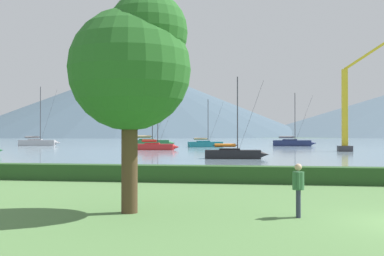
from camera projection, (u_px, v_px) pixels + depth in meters
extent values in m
cube|color=gray|center=(286.00, 142.00, 149.03)|extent=(320.00, 246.00, 0.00)
cube|color=#284C23|center=(357.00, 176.00, 24.70)|extent=(80.00, 1.20, 0.88)
cube|color=#236B38|center=(149.00, 143.00, 98.52)|extent=(8.42, 4.41, 1.26)
cone|color=#236B38|center=(172.00, 143.00, 98.77)|extent=(1.57, 1.34, 1.07)
cube|color=#206032|center=(147.00, 141.00, 98.50)|extent=(3.32, 2.52, 0.80)
cylinder|color=#333338|center=(152.00, 118.00, 98.61)|extent=(0.16, 0.16, 9.86)
cylinder|color=#333338|center=(143.00, 137.00, 98.47)|extent=(3.55, 0.91, 0.14)
cylinder|color=tan|center=(143.00, 137.00, 98.47)|extent=(3.10, 1.15, 0.50)
cylinder|color=#333338|center=(162.00, 120.00, 98.71)|extent=(3.73, 0.85, 9.38)
cube|color=navy|center=(292.00, 143.00, 99.97)|extent=(7.64, 2.93, 1.18)
cone|color=navy|center=(313.00, 143.00, 99.47)|extent=(1.34, 1.07, 1.01)
cube|color=#1B2449|center=(290.00, 141.00, 100.03)|extent=(2.88, 1.94, 0.75)
cylinder|color=#333338|center=(295.00, 118.00, 99.95)|extent=(0.15, 0.15, 10.20)
cylinder|color=#333338|center=(287.00, 137.00, 100.11)|extent=(3.39, 0.29, 0.13)
cylinder|color=gray|center=(287.00, 137.00, 100.11)|extent=(2.90, 0.61, 0.47)
cylinder|color=#333338|center=(304.00, 119.00, 99.75)|extent=(3.58, 0.20, 9.70)
cube|color=#19707A|center=(205.00, 144.00, 92.65)|extent=(6.74, 4.17, 1.00)
cone|color=#19707A|center=(224.00, 144.00, 93.28)|extent=(1.31, 1.17, 0.85)
cube|color=#16646E|center=(203.00, 142.00, 92.59)|extent=(2.74, 2.23, 0.64)
cylinder|color=#333338|center=(208.00, 122.00, 92.79)|extent=(0.13, 0.13, 8.49)
cylinder|color=#333338|center=(201.00, 139.00, 92.50)|extent=(2.75, 1.05, 0.11)
cylinder|color=tan|center=(201.00, 139.00, 92.50)|extent=(2.44, 1.19, 0.40)
cylinder|color=#333338|center=(216.00, 123.00, 93.05)|extent=(2.87, 1.03, 8.08)
cube|color=black|center=(233.00, 154.00, 50.17)|extent=(5.76, 2.40, 0.88)
cone|color=black|center=(264.00, 154.00, 49.93)|extent=(1.02, 0.83, 0.75)
cube|color=black|center=(230.00, 151.00, 50.20)|extent=(2.19, 1.52, 0.56)
cylinder|color=#333338|center=(237.00, 115.00, 50.18)|extent=(0.11, 0.11, 7.90)
cylinder|color=#333338|center=(225.00, 145.00, 50.24)|extent=(2.53, 0.31, 0.10)
cylinder|color=orange|center=(225.00, 145.00, 50.24)|extent=(2.17, 0.54, 0.35)
cylinder|color=#333338|center=(251.00, 117.00, 50.08)|extent=(2.66, 0.25, 7.51)
cube|color=#9E9EA3|center=(37.00, 143.00, 104.70)|extent=(7.80, 4.43, 1.16)
cone|color=#9E9EA3|center=(58.00, 143.00, 105.17)|extent=(1.49, 1.29, 0.99)
cube|color=gray|center=(35.00, 141.00, 104.66)|extent=(3.12, 2.45, 0.74)
cylinder|color=#333338|center=(40.00, 115.00, 104.84)|extent=(0.15, 0.15, 11.96)
cylinder|color=#333338|center=(32.00, 137.00, 104.60)|extent=(3.24, 1.02, 0.13)
cylinder|color=gray|center=(32.00, 137.00, 104.60)|extent=(2.85, 1.21, 0.46)
cylinder|color=#333338|center=(49.00, 116.00, 105.03)|extent=(3.39, 0.98, 11.37)
cube|color=red|center=(155.00, 147.00, 76.51)|extent=(6.09, 2.55, 0.93)
cone|color=red|center=(176.00, 147.00, 76.26)|extent=(1.08, 0.88, 0.79)
cube|color=#A52020|center=(152.00, 145.00, 76.53)|extent=(2.32, 1.61, 0.59)
cylinder|color=#333338|center=(158.00, 122.00, 76.51)|extent=(0.12, 0.12, 7.58)
cylinder|color=#333338|center=(149.00, 141.00, 76.58)|extent=(2.67, 0.34, 0.10)
cylinder|color=red|center=(149.00, 141.00, 76.58)|extent=(2.29, 0.57, 0.37)
cylinder|color=#333338|center=(167.00, 124.00, 76.41)|extent=(2.81, 0.28, 7.21)
cylinder|color=#2D3347|center=(298.00, 204.00, 14.98)|extent=(0.14, 0.14, 0.85)
cylinder|color=#2D3347|center=(298.00, 203.00, 15.15)|extent=(0.14, 0.14, 0.85)
cylinder|color=#33663D|center=(298.00, 181.00, 15.07)|extent=(0.36, 0.36, 0.55)
cylinder|color=#33663D|center=(299.00, 181.00, 14.84)|extent=(0.09, 0.09, 0.50)
cylinder|color=#33663D|center=(298.00, 179.00, 15.31)|extent=(0.09, 0.09, 0.50)
sphere|color=tan|center=(298.00, 167.00, 15.08)|extent=(0.22, 0.22, 0.22)
cylinder|color=#4C3823|center=(130.00, 162.00, 15.94)|extent=(0.53, 0.53, 3.27)
sphere|color=#255E23|center=(130.00, 69.00, 15.98)|extent=(4.01, 4.01, 4.01)
sphere|color=#255E23|center=(148.00, 32.00, 15.89)|extent=(2.60, 2.60, 2.60)
cube|color=#333338|center=(345.00, 149.00, 70.56)|extent=(2.00, 2.00, 0.80)
cube|color=gold|center=(345.00, 107.00, 70.62)|extent=(0.80, 0.80, 11.03)
cube|color=gold|center=(367.00, 55.00, 70.21)|extent=(6.36, 0.36, 4.34)
cone|color=#425666|center=(136.00, 101.00, 387.15)|extent=(275.17, 275.17, 55.89)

